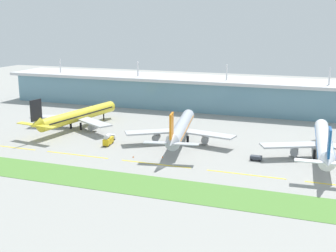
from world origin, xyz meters
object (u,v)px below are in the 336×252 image
(airliner_near, at_px, (77,116))
(airliner_middle, at_px, (181,129))
(baggage_cart, at_px, (112,137))
(fuel_truck, at_px, (108,140))
(safety_cone_nose_front, at_px, (133,157))
(pushback_tug, at_px, (256,158))
(airliner_far, at_px, (324,142))
(safety_cone_left_wingtip, at_px, (162,157))

(airliner_near, distance_m, airliner_middle, 57.37)
(baggage_cart, xyz_separation_m, fuel_truck, (2.62, -8.34, 1.00))
(fuel_truck, xyz_separation_m, safety_cone_nose_front, (17.87, -13.07, -1.91))
(baggage_cart, xyz_separation_m, pushback_tug, (66.57, -8.51, -0.16))
(pushback_tug, bearing_deg, airliner_far, 25.94)
(safety_cone_nose_front, bearing_deg, safety_cone_left_wingtip, 19.05)
(airliner_near, relative_size, airliner_far, 0.95)
(airliner_middle, height_order, pushback_tug, airliner_middle)
(safety_cone_left_wingtip, bearing_deg, airliner_near, 151.55)
(airliner_middle, relative_size, fuel_truck, 8.59)
(airliner_far, height_order, fuel_truck, airliner_far)
(airliner_near, distance_m, safety_cone_nose_front, 58.03)
(airliner_near, height_order, baggage_cart, airliner_near)
(airliner_middle, distance_m, safety_cone_nose_front, 29.86)
(baggage_cart, bearing_deg, safety_cone_nose_front, -46.25)
(airliner_middle, xyz_separation_m, airliner_far, (59.49, -2.54, 0.00))
(airliner_far, xyz_separation_m, safety_cone_nose_front, (-70.23, -24.64, -6.10))
(fuel_truck, bearing_deg, pushback_tug, -0.16)
(airliner_middle, distance_m, airliner_far, 59.54)
(pushback_tug, xyz_separation_m, fuel_truck, (-63.95, 0.17, 1.16))
(airliner_near, distance_m, airliner_far, 116.80)
(airliner_near, relative_size, safety_cone_left_wingtip, 91.41)
(airliner_far, bearing_deg, fuel_truck, -172.51)
(airliner_middle, relative_size, pushback_tug, 14.44)
(fuel_truck, bearing_deg, airliner_far, 7.49)
(baggage_cart, height_order, fuel_truck, fuel_truck)
(safety_cone_left_wingtip, bearing_deg, fuel_truck, 162.08)
(airliner_near, distance_m, pushback_tug, 94.90)
(safety_cone_left_wingtip, relative_size, safety_cone_nose_front, 1.00)
(fuel_truck, height_order, safety_cone_left_wingtip, fuel_truck)
(baggage_cart, height_order, safety_cone_nose_front, baggage_cart)
(baggage_cart, height_order, safety_cone_left_wingtip, baggage_cart)
(airliner_far, xyz_separation_m, fuel_truck, (-88.10, -11.58, -4.19))
(airliner_middle, bearing_deg, safety_cone_nose_front, -111.57)
(airliner_middle, xyz_separation_m, pushback_tug, (35.33, -14.29, -5.35))
(airliner_middle, bearing_deg, fuel_truck, -153.74)
(fuel_truck, bearing_deg, airliner_near, 142.62)
(airliner_near, height_order, safety_cone_nose_front, airliner_near)
(fuel_truck, distance_m, safety_cone_nose_front, 22.22)
(safety_cone_left_wingtip, height_order, safety_cone_nose_front, same)
(safety_cone_left_wingtip, bearing_deg, airliner_far, 19.39)
(pushback_tug, bearing_deg, safety_cone_left_wingtip, -165.45)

